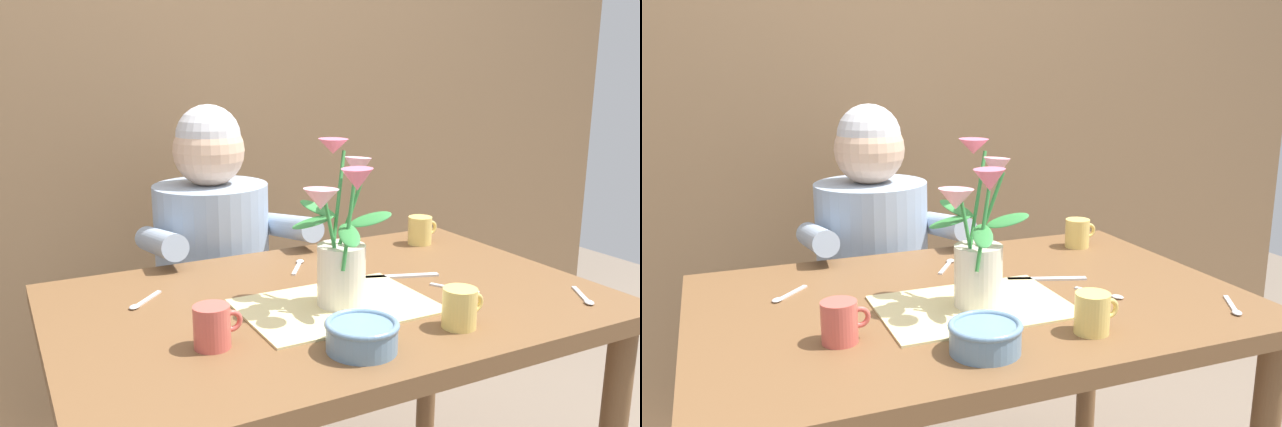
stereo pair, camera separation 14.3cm
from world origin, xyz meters
TOP-DOWN VIEW (x-y plane):
  - wood_panel_backdrop at (0.00, 1.05)m, footprint 4.00×0.10m
  - dining_table at (0.00, 0.00)m, footprint 1.20×0.80m
  - seated_person at (-0.07, 0.62)m, footprint 0.45×0.47m
  - striped_placemat at (-0.02, -0.06)m, footprint 0.40×0.28m
  - flower_vase at (-0.01, -0.06)m, footprint 0.21×0.23m
  - ceramic_bowl at (-0.09, -0.27)m, footprint 0.14×0.14m
  - dinner_knife at (0.21, 0.04)m, footprint 0.19×0.08m
  - tea_cup at (-0.32, -0.13)m, footprint 0.09×0.07m
  - coffee_cup at (0.14, -0.27)m, footprint 0.09×0.07m
  - ceramic_mug at (0.44, 0.26)m, footprint 0.09×0.07m
  - spoon_0 at (0.03, 0.24)m, footprint 0.08×0.11m
  - spoon_1 at (0.48, -0.28)m, footprint 0.08×0.11m
  - spoon_2 at (0.28, -0.11)m, footprint 0.07×0.11m
  - spoon_3 at (-0.39, 0.15)m, footprint 0.09×0.10m

SIDE VIEW (x-z plane):
  - seated_person at x=-0.07m, z-range 0.00..1.13m
  - dining_table at x=0.00m, z-range 0.27..1.01m
  - striped_placemat at x=-0.02m, z-range 0.74..0.74m
  - dinner_knife at x=0.21m, z-range 0.74..0.74m
  - spoon_0 at x=0.03m, z-range 0.74..0.75m
  - spoon_1 at x=0.48m, z-range 0.74..0.75m
  - spoon_2 at x=0.28m, z-range 0.74..0.75m
  - spoon_3 at x=-0.39m, z-range 0.74..0.75m
  - ceramic_bowl at x=-0.09m, z-range 0.74..0.80m
  - tea_cup at x=-0.32m, z-range 0.74..0.82m
  - coffee_cup at x=0.14m, z-range 0.74..0.82m
  - ceramic_mug at x=0.44m, z-range 0.74..0.82m
  - flower_vase at x=-0.01m, z-range 0.71..1.06m
  - wood_panel_backdrop at x=0.00m, z-range 0.00..2.50m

